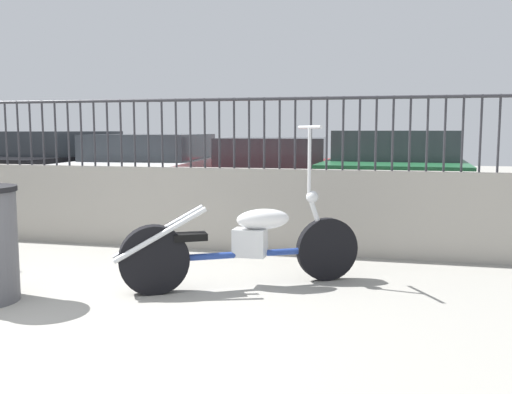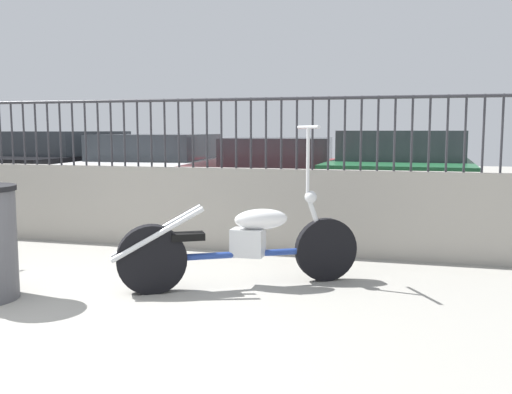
{
  "view_description": "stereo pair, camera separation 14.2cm",
  "coord_description": "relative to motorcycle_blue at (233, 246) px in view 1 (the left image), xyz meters",
  "views": [
    {
      "loc": [
        2.85,
        -2.94,
        1.35
      ],
      "look_at": [
        1.55,
        2.44,
        0.7
      ],
      "focal_mm": 40.0,
      "sensor_mm": 36.0,
      "label": 1
    },
    {
      "loc": [
        2.99,
        -2.9,
        1.35
      ],
      "look_at": [
        1.55,
        2.44,
        0.7
      ],
      "focal_mm": 40.0,
      "sensor_mm": 36.0,
      "label": 2
    }
  ],
  "objects": [
    {
      "name": "low_wall",
      "position": [
        -1.52,
        1.5,
        0.1
      ],
      "size": [
        8.92,
        0.18,
        0.93
      ],
      "color": "#9E998E",
      "rests_on": "ground_plane"
    },
    {
      "name": "motorcycle_blue",
      "position": [
        0.0,
        0.0,
        0.0
      ],
      "size": [
        1.95,
        1.18,
        1.4
      ],
      "rotation": [
        0.0,
        0.0,
        0.52
      ],
      "color": "black",
      "rests_on": "ground_plane"
    },
    {
      "name": "car_green",
      "position": [
        1.37,
        4.39,
        0.32
      ],
      "size": [
        2.02,
        4.48,
        1.34
      ],
      "rotation": [
        0.0,
        0.0,
        1.54
      ],
      "color": "black",
      "rests_on": "ground_plane"
    },
    {
      "name": "car_red",
      "position": [
        -0.54,
        4.35,
        0.27
      ],
      "size": [
        2.18,
        4.32,
        1.23
      ],
      "rotation": [
        0.0,
        0.0,
        1.67
      ],
      "color": "black",
      "rests_on": "ground_plane"
    },
    {
      "name": "car_black",
      "position": [
        -4.6,
        4.63,
        0.32
      ],
      "size": [
        2.17,
        4.17,
        1.33
      ],
      "rotation": [
        0.0,
        0.0,
        1.49
      ],
      "color": "black",
      "rests_on": "ground_plane"
    },
    {
      "name": "fence_railing",
      "position": [
        -1.52,
        1.5,
        1.07
      ],
      "size": [
        8.92,
        0.04,
        0.78
      ],
      "color": "#2D2D33",
      "rests_on": "low_wall"
    },
    {
      "name": "car_white",
      "position": [
        -2.63,
        4.41,
        0.29
      ],
      "size": [
        2.2,
        4.64,
        1.28
      ],
      "rotation": [
        0.0,
        0.0,
        1.65
      ],
      "color": "black",
      "rests_on": "ground_plane"
    }
  ]
}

